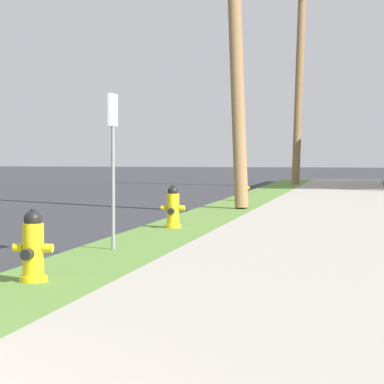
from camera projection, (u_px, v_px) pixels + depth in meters
name	position (u px, v px, depth m)	size (l,w,h in m)	color
fire_hydrant_nearest	(33.00, 250.00, 9.28)	(0.42, 0.37, 0.74)	yellow
fire_hydrant_second	(173.00, 209.00, 15.86)	(0.42, 0.38, 0.74)	yellow
fire_hydrant_third	(242.00, 189.00, 24.62)	(0.42, 0.37, 0.74)	yellow
utility_pole_background	(299.00, 81.00, 36.46)	(0.93, 1.30, 8.22)	#937047
street_sign_post	(113.00, 138.00, 12.29)	(0.05, 0.36, 2.12)	gray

